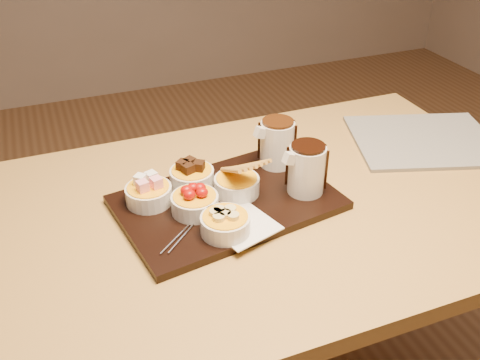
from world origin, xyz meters
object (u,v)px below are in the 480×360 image
object	(u,v)px
bowl_strawberries	(195,204)
newspaper	(424,140)
dining_table	(275,234)
pitcher_dark_chocolate	(307,170)
pitcher_milk_chocolate	(277,144)
serving_board	(227,202)

from	to	relation	value
bowl_strawberries	newspaper	distance (m)	0.67
bowl_strawberries	dining_table	bearing A→B (deg)	0.57
newspaper	dining_table	bearing A→B (deg)	-150.46
pitcher_dark_chocolate	newspaper	world-z (taller)	pitcher_dark_chocolate
pitcher_dark_chocolate	pitcher_milk_chocolate	xyz separation A→B (m)	(-0.01, 0.13, 0.00)
pitcher_dark_chocolate	bowl_strawberries	bearing A→B (deg)	167.35
pitcher_milk_chocolate	newspaper	xyz separation A→B (m)	(0.43, -0.01, -0.07)
pitcher_dark_chocolate	dining_table	bearing A→B (deg)	154.77
newspaper	serving_board	bearing A→B (deg)	-154.15
dining_table	pitcher_dark_chocolate	xyz separation A→B (m)	(0.06, -0.02, 0.17)
serving_board	pitcher_dark_chocolate	world-z (taller)	pitcher_dark_chocolate
dining_table	serving_board	world-z (taller)	serving_board
bowl_strawberries	pitcher_dark_chocolate	xyz separation A→B (m)	(0.25, -0.02, 0.04)
bowl_strawberries	pitcher_milk_chocolate	distance (m)	0.27
pitcher_milk_chocolate	newspaper	bearing A→B (deg)	-10.69
serving_board	pitcher_dark_chocolate	xyz separation A→B (m)	(0.17, -0.03, 0.06)
serving_board	pitcher_milk_chocolate	xyz separation A→B (m)	(0.16, 0.10, 0.06)
bowl_strawberries	newspaper	world-z (taller)	bowl_strawberries
dining_table	bowl_strawberries	xyz separation A→B (m)	(-0.19, -0.00, 0.14)
dining_table	pitcher_milk_chocolate	bearing A→B (deg)	65.94
bowl_strawberries	pitcher_dark_chocolate	distance (m)	0.25
newspaper	bowl_strawberries	bearing A→B (deg)	-153.63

